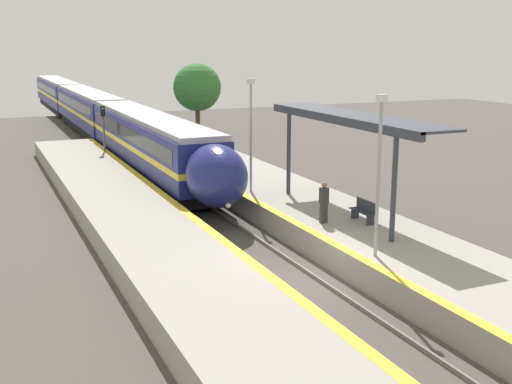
# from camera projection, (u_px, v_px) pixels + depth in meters

# --- Properties ---
(ground_plane) EXTENTS (120.00, 120.00, 0.00)m
(ground_plane) POSITION_uv_depth(u_px,v_px,m) (299.00, 283.00, 22.75)
(ground_plane) COLOR #4C4742
(rail_left) EXTENTS (0.08, 90.00, 0.15)m
(rail_left) POSITION_uv_depth(u_px,v_px,m) (281.00, 284.00, 22.45)
(rail_left) COLOR slate
(rail_left) RESTS_ON ground_plane
(rail_right) EXTENTS (0.08, 90.00, 0.15)m
(rail_right) POSITION_uv_depth(u_px,v_px,m) (317.00, 278.00, 23.01)
(rail_right) COLOR slate
(rail_right) RESTS_ON ground_plane
(train) EXTENTS (2.89, 70.54, 3.97)m
(train) POSITION_uv_depth(u_px,v_px,m) (91.00, 111.00, 59.40)
(train) COLOR black
(train) RESTS_ON ground_plane
(platform_right) EXTENTS (4.89, 64.00, 1.05)m
(platform_right) POSITION_uv_depth(u_px,v_px,m) (395.00, 254.00, 24.23)
(platform_right) COLOR #9E998E
(platform_right) RESTS_ON ground_plane
(platform_left) EXTENTS (4.35, 64.00, 1.05)m
(platform_left) POSITION_uv_depth(u_px,v_px,m) (197.00, 285.00, 21.14)
(platform_left) COLOR #9E998E
(platform_left) RESTS_ON ground_plane
(platform_bench) EXTENTS (0.44, 1.55, 0.89)m
(platform_bench) POSITION_uv_depth(u_px,v_px,m) (364.00, 211.00, 26.73)
(platform_bench) COLOR #2D333D
(platform_bench) RESTS_ON platform_right
(person_waiting) EXTENTS (0.36, 0.23, 1.73)m
(person_waiting) POSITION_uv_depth(u_px,v_px,m) (324.00, 202.00, 26.42)
(person_waiting) COLOR #333338
(person_waiting) RESTS_ON platform_right
(railway_signal) EXTENTS (0.28, 0.28, 4.19)m
(railway_signal) POSITION_uv_depth(u_px,v_px,m) (104.00, 130.00, 43.89)
(railway_signal) COLOR #59595E
(railway_signal) RESTS_ON ground_plane
(lamppost_near) EXTENTS (0.36, 0.20, 5.62)m
(lamppost_near) POSITION_uv_depth(u_px,v_px,m) (379.00, 166.00, 21.77)
(lamppost_near) COLOR #9E9EA3
(lamppost_near) RESTS_ON platform_right
(lamppost_mid) EXTENTS (0.36, 0.20, 5.62)m
(lamppost_mid) POSITION_uv_depth(u_px,v_px,m) (251.00, 128.00, 31.57)
(lamppost_mid) COLOR #9E9EA3
(lamppost_mid) RESTS_ON platform_right
(station_canopy) EXTENTS (2.02, 11.65, 4.33)m
(station_canopy) POSITION_uv_depth(u_px,v_px,m) (347.00, 121.00, 27.27)
(station_canopy) COLOR #333842
(station_canopy) RESTS_ON platform_right
(background_tree_right) EXTENTS (4.44, 4.44, 6.60)m
(background_tree_right) POSITION_uv_depth(u_px,v_px,m) (197.00, 87.00, 59.36)
(background_tree_right) COLOR brown
(background_tree_right) RESTS_ON ground_plane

